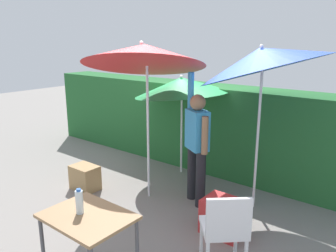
{
  "coord_description": "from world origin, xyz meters",
  "views": [
    {
      "loc": [
        2.97,
        -3.44,
        2.33
      ],
      "look_at": [
        0.0,
        0.3,
        1.1
      ],
      "focal_mm": 36.17,
      "sensor_mm": 36.0,
      "label": 1
    }
  ],
  "objects_px": {
    "umbrella_yellow": "(144,55)",
    "bottle_water": "(79,202)",
    "cooler_box": "(224,217)",
    "crate_cardboard": "(85,178)",
    "person_vendor": "(197,141)",
    "chair_plastic": "(225,227)",
    "umbrella_orange": "(182,86)",
    "folding_table": "(88,225)",
    "umbrella_rainbow": "(262,59)"
  },
  "relations": [
    {
      "from": "umbrella_yellow",
      "to": "bottle_water",
      "type": "bearing_deg",
      "value": -65.23
    },
    {
      "from": "cooler_box",
      "to": "crate_cardboard",
      "type": "height_order",
      "value": "cooler_box"
    },
    {
      "from": "person_vendor",
      "to": "chair_plastic",
      "type": "relative_size",
      "value": 2.11
    },
    {
      "from": "cooler_box",
      "to": "umbrella_orange",
      "type": "bearing_deg",
      "value": 141.46
    },
    {
      "from": "umbrella_orange",
      "to": "crate_cardboard",
      "type": "height_order",
      "value": "umbrella_orange"
    },
    {
      "from": "cooler_box",
      "to": "bottle_water",
      "type": "bearing_deg",
      "value": -109.28
    },
    {
      "from": "folding_table",
      "to": "person_vendor",
      "type": "bearing_deg",
      "value": 96.14
    },
    {
      "from": "umbrella_orange",
      "to": "folding_table",
      "type": "distance_m",
      "value": 3.22
    },
    {
      "from": "umbrella_rainbow",
      "to": "umbrella_yellow",
      "type": "distance_m",
      "value": 1.57
    },
    {
      "from": "cooler_box",
      "to": "bottle_water",
      "type": "height_order",
      "value": "bottle_water"
    },
    {
      "from": "umbrella_rainbow",
      "to": "chair_plastic",
      "type": "height_order",
      "value": "umbrella_rainbow"
    },
    {
      "from": "umbrella_rainbow",
      "to": "bottle_water",
      "type": "relative_size",
      "value": 10.34
    },
    {
      "from": "umbrella_orange",
      "to": "umbrella_rainbow",
      "type": "bearing_deg",
      "value": -15.42
    },
    {
      "from": "umbrella_yellow",
      "to": "umbrella_rainbow",
      "type": "bearing_deg",
      "value": 24.84
    },
    {
      "from": "umbrella_orange",
      "to": "cooler_box",
      "type": "height_order",
      "value": "umbrella_orange"
    },
    {
      "from": "umbrella_rainbow",
      "to": "crate_cardboard",
      "type": "height_order",
      "value": "umbrella_rainbow"
    },
    {
      "from": "umbrella_rainbow",
      "to": "person_vendor",
      "type": "relative_size",
      "value": 1.32
    },
    {
      "from": "umbrella_yellow",
      "to": "folding_table",
      "type": "distance_m",
      "value": 2.48
    },
    {
      "from": "umbrella_orange",
      "to": "chair_plastic",
      "type": "xyz_separation_m",
      "value": [
        1.94,
        -1.9,
        -1.05
      ]
    },
    {
      "from": "umbrella_orange",
      "to": "chair_plastic",
      "type": "bearing_deg",
      "value": -44.36
    },
    {
      "from": "umbrella_yellow",
      "to": "chair_plastic",
      "type": "xyz_separation_m",
      "value": [
        1.79,
        -0.81,
        -1.61
      ]
    },
    {
      "from": "chair_plastic",
      "to": "cooler_box",
      "type": "distance_m",
      "value": 0.79
    },
    {
      "from": "umbrella_yellow",
      "to": "chair_plastic",
      "type": "bearing_deg",
      "value": -24.27
    },
    {
      "from": "person_vendor",
      "to": "folding_table",
      "type": "relative_size",
      "value": 2.35
    },
    {
      "from": "umbrella_orange",
      "to": "crate_cardboard",
      "type": "relative_size",
      "value": 4.12
    },
    {
      "from": "chair_plastic",
      "to": "umbrella_rainbow",
      "type": "bearing_deg",
      "value": 103.9
    },
    {
      "from": "umbrella_yellow",
      "to": "chair_plastic",
      "type": "distance_m",
      "value": 2.53
    },
    {
      "from": "crate_cardboard",
      "to": "umbrella_orange",
      "type": "bearing_deg",
      "value": 63.0
    },
    {
      "from": "umbrella_rainbow",
      "to": "umbrella_yellow",
      "type": "height_order",
      "value": "umbrella_yellow"
    },
    {
      "from": "umbrella_orange",
      "to": "umbrella_yellow",
      "type": "relative_size",
      "value": 0.7
    },
    {
      "from": "umbrella_yellow",
      "to": "folding_table",
      "type": "bearing_deg",
      "value": -62.94
    },
    {
      "from": "umbrella_orange",
      "to": "umbrella_yellow",
      "type": "bearing_deg",
      "value": -81.83
    },
    {
      "from": "umbrella_yellow",
      "to": "cooler_box",
      "type": "distance_m",
      "value": 2.38
    },
    {
      "from": "umbrella_orange",
      "to": "chair_plastic",
      "type": "distance_m",
      "value": 2.91
    },
    {
      "from": "umbrella_rainbow",
      "to": "cooler_box",
      "type": "height_order",
      "value": "umbrella_rainbow"
    },
    {
      "from": "person_vendor",
      "to": "bottle_water",
      "type": "bearing_deg",
      "value": -86.08
    },
    {
      "from": "person_vendor",
      "to": "folding_table",
      "type": "distance_m",
      "value": 2.14
    },
    {
      "from": "cooler_box",
      "to": "folding_table",
      "type": "height_order",
      "value": "folding_table"
    },
    {
      "from": "umbrella_yellow",
      "to": "crate_cardboard",
      "type": "height_order",
      "value": "umbrella_yellow"
    },
    {
      "from": "chair_plastic",
      "to": "bottle_water",
      "type": "relative_size",
      "value": 3.71
    },
    {
      "from": "crate_cardboard",
      "to": "folding_table",
      "type": "height_order",
      "value": "folding_table"
    },
    {
      "from": "umbrella_yellow",
      "to": "crate_cardboard",
      "type": "xyz_separation_m",
      "value": [
        -0.93,
        -0.42,
        -1.92
      ]
    },
    {
      "from": "person_vendor",
      "to": "folding_table",
      "type": "bearing_deg",
      "value": -83.86
    },
    {
      "from": "umbrella_yellow",
      "to": "umbrella_orange",
      "type": "bearing_deg",
      "value": 98.17
    },
    {
      "from": "umbrella_orange",
      "to": "umbrella_yellow",
      "type": "height_order",
      "value": "umbrella_yellow"
    },
    {
      "from": "folding_table",
      "to": "chair_plastic",
      "type": "bearing_deg",
      "value": 49.28
    },
    {
      "from": "umbrella_rainbow",
      "to": "cooler_box",
      "type": "xyz_separation_m",
      "value": [
        0.0,
        -0.82,
        -1.86
      ]
    },
    {
      "from": "umbrella_yellow",
      "to": "crate_cardboard",
      "type": "relative_size",
      "value": 5.89
    },
    {
      "from": "chair_plastic",
      "to": "cooler_box",
      "type": "bearing_deg",
      "value": 119.48
    },
    {
      "from": "chair_plastic",
      "to": "bottle_water",
      "type": "distance_m",
      "value": 1.44
    }
  ]
}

